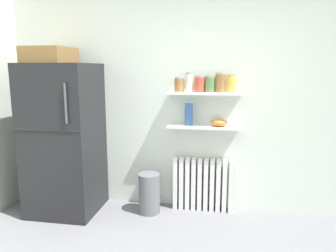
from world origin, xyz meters
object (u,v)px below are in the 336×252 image
at_px(storage_jar_5, 231,84).
at_px(trash_bin, 149,193).
at_px(storage_jar_0, 179,85).
at_px(shelf_bowl, 219,123).
at_px(storage_jar_2, 200,84).
at_px(vase, 189,114).
at_px(storage_jar_1, 189,82).
at_px(radiator, 203,184).
at_px(storage_jar_4, 221,83).
at_px(storage_jar_3, 210,84).
at_px(refrigerator, 64,136).

xyz_separation_m(storage_jar_5, trash_bin, (-0.88, -0.16, -1.25)).
height_order(storage_jar_0, shelf_bowl, storage_jar_0).
height_order(storage_jar_2, vase, storage_jar_2).
bearing_deg(trash_bin, storage_jar_1, 20.17).
distance_m(radiator, storage_jar_5, 1.21).
xyz_separation_m(storage_jar_1, storage_jar_5, (0.45, 0.00, -0.01)).
xyz_separation_m(storage_jar_0, storage_jar_4, (0.45, 0.00, 0.02)).
relative_size(storage_jar_1, storage_jar_3, 1.20).
distance_m(storage_jar_0, storage_jar_3, 0.34).
relative_size(storage_jar_0, shelf_bowl, 0.90).
bearing_deg(storage_jar_4, storage_jar_5, 0.00).
xyz_separation_m(refrigerator, storage_jar_4, (1.74, 0.24, 0.60)).
xyz_separation_m(radiator, storage_jar_4, (0.17, -0.03, 1.19)).
distance_m(storage_jar_1, storage_jar_2, 0.11).
distance_m(storage_jar_1, trash_bin, 1.34).
relative_size(refrigerator, storage_jar_0, 11.52).
xyz_separation_m(vase, shelf_bowl, (0.34, 0.00, -0.08)).
bearing_deg(radiator, storage_jar_0, -173.93).
bearing_deg(storage_jar_3, storage_jar_2, -180.00).
distance_m(radiator, storage_jar_3, 1.17).
xyz_separation_m(radiator, storage_jar_0, (-0.28, -0.03, 1.16)).
height_order(storage_jar_5, trash_bin, storage_jar_5).
height_order(storage_jar_2, storage_jar_5, storage_jar_5).
distance_m(refrigerator, storage_jar_3, 1.75).
relative_size(refrigerator, storage_jar_1, 8.77).
relative_size(storage_jar_2, shelf_bowl, 0.99).
xyz_separation_m(refrigerator, trash_bin, (0.97, 0.08, -0.66)).
bearing_deg(storage_jar_5, vase, 180.00).
bearing_deg(shelf_bowl, storage_jar_5, 0.00).
bearing_deg(storage_jar_2, storage_jar_3, 0.00).
distance_m(storage_jar_0, storage_jar_5, 0.56).
bearing_deg(radiator, storage_jar_2, -152.01).
distance_m(refrigerator, storage_jar_4, 1.86).
relative_size(storage_jar_4, trash_bin, 0.45).
height_order(storage_jar_4, shelf_bowl, storage_jar_4).
xyz_separation_m(radiator, shelf_bowl, (0.17, -0.03, 0.75)).
bearing_deg(shelf_bowl, vase, 180.00).
distance_m(storage_jar_1, storage_jar_4, 0.34).
relative_size(radiator, storage_jar_1, 3.24).
xyz_separation_m(storage_jar_2, vase, (-0.12, -0.00, -0.34)).
distance_m(vase, shelf_bowl, 0.35).
bearing_deg(refrigerator, storage_jar_1, 9.79).
relative_size(radiator, vase, 2.79).
bearing_deg(refrigerator, storage_jar_3, 8.45).
bearing_deg(vase, trash_bin, -159.70).
bearing_deg(storage_jar_5, storage_jar_4, 180.00).
relative_size(storage_jar_1, shelf_bowl, 1.19).
bearing_deg(storage_jar_3, storage_jar_0, -180.00).
bearing_deg(trash_bin, storage_jar_4, 11.62).
relative_size(storage_jar_5, shelf_bowl, 1.07).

